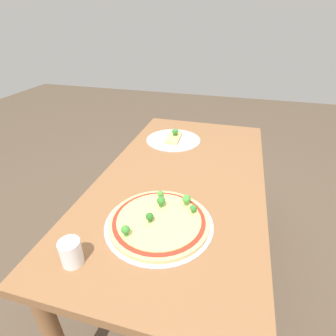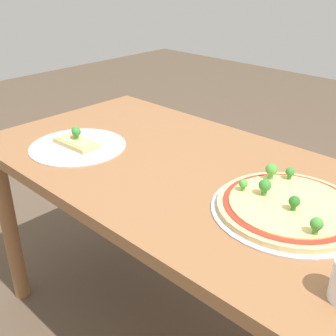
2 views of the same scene
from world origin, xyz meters
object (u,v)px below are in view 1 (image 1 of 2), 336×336
object	(u,v)px
drinking_cup	(71,253)
dining_table	(182,192)
pizza_tray_slice	(174,138)
pizza_tray_whole	(159,221)

from	to	relation	value
drinking_cup	dining_table	bearing A→B (deg)	159.64
pizza_tray_slice	dining_table	bearing A→B (deg)	19.96
drinking_cup	pizza_tray_whole	bearing A→B (deg)	138.75
pizza_tray_whole	drinking_cup	distance (m)	0.31
pizza_tray_whole	drinking_cup	size ratio (longest dim) A/B	4.61
pizza_tray_whole	pizza_tray_slice	bearing A→B (deg)	-169.78
pizza_tray_slice	drinking_cup	bearing A→B (deg)	-4.45
pizza_tray_slice	drinking_cup	size ratio (longest dim) A/B	3.80
pizza_tray_whole	drinking_cup	bearing A→B (deg)	-41.25
dining_table	pizza_tray_slice	distance (m)	0.41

